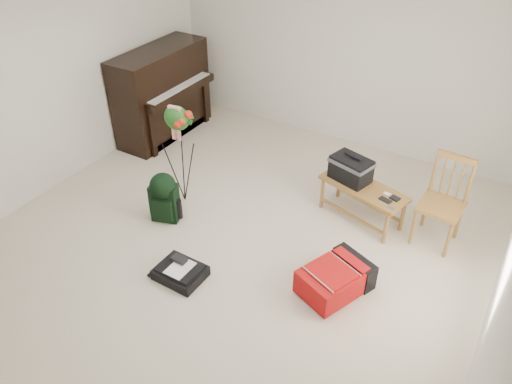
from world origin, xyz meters
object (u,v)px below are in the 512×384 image
Objects in this scene: bench at (353,176)px; red_suitcase at (337,276)px; green_backpack at (164,195)px; piano at (163,95)px; dining_chair at (442,203)px; black_duffel at (180,272)px; flower_stand at (181,155)px.

bench is 1.24m from red_suitcase.
piano is at bearing 110.55° from green_backpack.
black_duffel is (-1.98, -1.87, -0.41)m from dining_chair.
dining_chair is 2.75m from black_duffel.
dining_chair is 2.96m from green_backpack.
piano reaches higher than red_suitcase.
flower_stand is (-2.13, 0.39, 0.46)m from red_suitcase.
flower_stand reaches higher than bench.
flower_stand is at bearing -43.58° from piano.
green_backpack is at bearing 138.49° from black_duffel.
flower_stand is at bearing -168.44° from red_suitcase.
red_suitcase is at bearing -57.56° from bench.
dining_chair is 2.12× the size of black_duffel.
dining_chair is (3.99, -0.37, -0.12)m from piano.
piano is at bearing 134.33° from flower_stand.
dining_chair is at bearing 5.71° from green_backpack.
black_duffel is at bearing -60.91° from green_backpack.
piano is 3.07m from bench.
bench is 2.09m from green_backpack.
bench reaches higher than green_backpack.
flower_stand is (1.25, -1.19, 0.01)m from piano.
dining_chair reaches higher than red_suitcase.
dining_chair is 1.23× the size of red_suitcase.
bench is at bearing -171.68° from dining_chair.
flower_stand reaches higher than dining_chair.
black_duffel is at bearing -104.13° from bench.
bench is at bearing 128.71° from red_suitcase.
piano is 3.23× the size of black_duffel.
black_duffel is (-1.37, -0.66, -0.08)m from red_suitcase.
flower_stand is at bearing -141.99° from bench.
flower_stand is at bearing 78.26° from green_backpack.
dining_chair is 0.78× the size of flower_stand.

